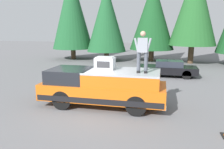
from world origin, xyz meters
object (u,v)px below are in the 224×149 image
pickup_truck (103,87)px  parked_car_black (168,68)px  compressor_unit (105,63)px  person_on_truck_bed (143,51)px

pickup_truck → parked_car_black: size_ratio=1.35×
compressor_unit → person_on_truck_bed: size_ratio=0.50×
person_on_truck_bed → parked_car_black: person_on_truck_bed is taller
pickup_truck → person_on_truck_bed: (-0.25, -1.73, 1.68)m
pickup_truck → person_on_truck_bed: size_ratio=3.28×
compressor_unit → parked_car_black: size_ratio=0.20×
pickup_truck → compressor_unit: bearing=-17.5°
parked_car_black → compressor_unit: bearing=157.2°
pickup_truck → compressor_unit: (0.16, -0.05, 1.05)m
pickup_truck → parked_car_black: pickup_truck is taller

